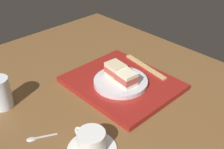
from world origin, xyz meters
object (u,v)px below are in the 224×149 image
Objects in this scene: sandwich_near at (126,78)px; chopsticks_pair at (145,67)px; sandwich_far at (116,70)px; coffee_cup at (91,142)px; drinking_glass at (0,93)px; teaspoon at (35,138)px; sandwich_plate at (121,82)px.

chopsticks_pair is at bearing -74.46° from sandwich_near.
sandwich_far is 0.54× the size of coffee_cup.
sandwich_far is 15.81cm from chopsticks_pair.
drinking_glass is (18.56, 51.73, 3.22)cm from chopsticks_pair.
drinking_glass is 21.34cm from teaspoon.
sandwich_plate reaches higher than teaspoon.
sandwich_far is at bearing -55.94° from coffee_cup.
chopsticks_pair is (-1.63, -15.20, -4.03)cm from sandwich_far.
coffee_cup is at bearing -147.71° from teaspoon.
sandwich_far reaches higher than teaspoon.
sandwich_far is 37.41cm from teaspoon.
teaspoon is at bearing 91.21° from sandwich_plate.
sandwich_plate is at bearing 174.20° from sandwich_far.
sandwich_near is at bearing 174.20° from sandwich_plate.
drinking_glass is (22.96, 35.91, -0.59)cm from sandwich_near.
sandwich_plate is 36.52cm from teaspoon.
sandwich_near is 42.63cm from drinking_glass.
sandwich_near reaches higher than teaspoon.
coffee_cup is at bearing 111.64° from chopsticks_pair.
coffee_cup is at bearing -165.59° from drinking_glass.
sandwich_plate is 4.49cm from sandwich_near.
sandwich_near is at bearing 174.20° from sandwich_far.
sandwich_plate is at bearing -60.21° from coffee_cup.
sandwich_near is 16.85cm from chopsticks_pair.
sandwich_far reaches higher than sandwich_near.
chopsticks_pair is at bearing -109.74° from drinking_glass.
sandwich_far is at bearing -84.12° from teaspoon.
chopsticks_pair is (1.38, -15.51, -0.50)cm from sandwich_plate.
drinking_glass is at bearing 61.16° from sandwich_plate.
sandwich_far is 33.28cm from coffee_cup.
chopsticks_pair is 52.02cm from teaspoon.
sandwich_near is at bearing -122.59° from drinking_glass.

